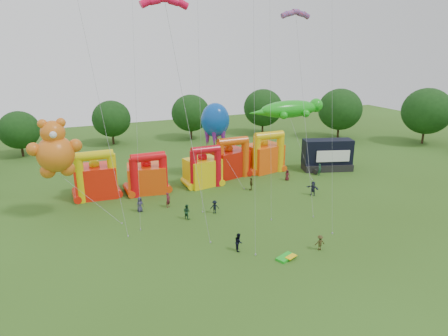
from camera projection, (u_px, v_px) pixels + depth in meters
name	position (u px, v px, depth m)	size (l,w,h in m)	color
ground	(313.00, 280.00, 35.28)	(160.00, 160.00, 0.00)	#2F4E16
tree_ring	(302.00, 214.00, 33.50)	(124.18, 126.29, 12.07)	#352314
bouncy_castle_0	(96.00, 179.00, 53.69)	(5.63, 4.67, 6.74)	red
bouncy_castle_1	(147.00, 176.00, 55.56)	(5.84, 5.01, 5.98)	#E8460C
bouncy_castle_2	(203.00, 170.00, 58.15)	(5.27, 4.50, 6.19)	yellow
bouncy_castle_3	(229.00, 161.00, 62.40)	(6.26, 5.47, 6.44)	red
bouncy_castle_4	(264.00, 155.00, 64.80)	(6.29, 5.45, 6.77)	#FF550D
stage_trailer	(327.00, 155.00, 65.30)	(8.48, 5.26, 5.12)	black
teddy_bear_kite	(76.00, 180.00, 45.88)	(9.16, 6.79, 12.11)	orange
gecko_kite	(295.00, 130.00, 66.26)	(14.52, 13.04, 10.85)	#1AAC18
octopus_kite	(221.00, 139.00, 59.72)	(4.29, 9.22, 11.61)	#0B46A8
parafoil_kites	(221.00, 115.00, 44.58)	(30.09, 11.79, 26.63)	#EB0B3A
diamond_kites	(237.00, 89.00, 43.33)	(21.73, 18.53, 34.63)	#E90A40
folded_kite_bundle	(287.00, 257.00, 38.72)	(2.23, 1.66, 0.31)	green
spectator_0	(140.00, 205.00, 49.30)	(0.92, 0.60, 1.89)	#2C2945
spectator_1	(168.00, 200.00, 50.64)	(0.71, 0.47, 1.95)	#591923
spectator_2	(187.00, 212.00, 47.30)	(0.88, 0.69, 1.82)	#183D22
spectator_3	(215.00, 207.00, 48.88)	(1.08, 0.62, 1.67)	black
spectator_4	(251.00, 184.00, 56.56)	(1.13, 0.47, 1.93)	#49441D
spectator_5	(313.00, 188.00, 54.66)	(1.84, 0.58, 1.98)	#23263B
spectator_6	(287.00, 175.00, 60.65)	(0.80, 0.52, 1.63)	#4D161D
spectator_7	(320.00, 170.00, 62.89)	(0.70, 0.46, 1.91)	#19402A
spectator_8	(239.00, 242.00, 40.03)	(0.91, 0.71, 1.88)	black
spectator_9	(320.00, 243.00, 40.18)	(1.04, 0.60, 1.61)	#3C3418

